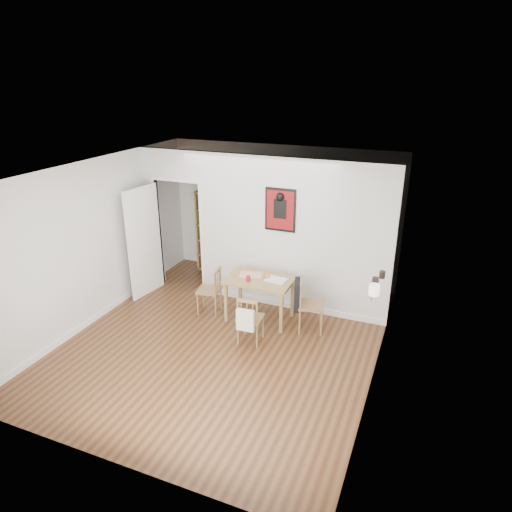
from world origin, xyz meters
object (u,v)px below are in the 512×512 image
at_px(red_glass, 248,279).
at_px(chair_left, 209,290).
at_px(ceramic_jar_a, 375,281).
at_px(dining_table, 260,284).
at_px(orange_fruit, 267,276).
at_px(chair_front, 250,318).
at_px(ceramic_jar_b, 382,275).
at_px(bookshelf, 215,233).
at_px(notebook, 276,280).
at_px(chair_right, 310,304).
at_px(fireplace, 374,324).
at_px(mantel_lamp, 374,291).

bearing_deg(red_glass, chair_left, 176.39).
bearing_deg(ceramic_jar_a, dining_table, 166.07).
relative_size(chair_left, orange_fruit, 10.05).
bearing_deg(orange_fruit, ceramic_jar_a, -17.23).
relative_size(chair_left, chair_front, 1.04).
height_order(ceramic_jar_a, ceramic_jar_b, ceramic_jar_a).
relative_size(bookshelf, notebook, 5.06).
relative_size(chair_front, notebook, 2.35).
bearing_deg(ceramic_jar_a, orange_fruit, 162.77).
xyz_separation_m(chair_left, orange_fruit, (0.98, 0.19, 0.36)).
bearing_deg(orange_fruit, notebook, -10.66).
height_order(chair_right, orange_fruit, chair_right).
height_order(dining_table, orange_fruit, orange_fruit).
height_order(dining_table, chair_left, chair_left).
relative_size(fireplace, ceramic_jar_a, 11.72).
bearing_deg(ceramic_jar_b, chair_front, -164.52).
distance_m(chair_left, mantel_lamp, 3.03).
relative_size(orange_fruit, ceramic_jar_a, 0.76).
relative_size(red_glass, notebook, 0.28).
relative_size(chair_left, chair_right, 0.93).
distance_m(notebook, mantel_lamp, 1.99).
bearing_deg(ceramic_jar_b, fireplace, -91.48).
distance_m(dining_table, ceramic_jar_b, 2.00).
relative_size(red_glass, mantel_lamp, 0.43).
bearing_deg(bookshelf, fireplace, -30.61).
xyz_separation_m(red_glass, ceramic_jar_b, (2.05, -0.05, 0.44)).
relative_size(chair_left, ceramic_jar_a, 7.59).
height_order(red_glass, notebook, red_glass).
xyz_separation_m(chair_right, ceramic_jar_a, (1.00, -0.43, 0.76)).
bearing_deg(ceramic_jar_b, bookshelf, 153.80).
bearing_deg(ceramic_jar_b, red_glass, 178.53).
height_order(chair_front, ceramic_jar_a, ceramic_jar_a).
bearing_deg(chair_left, bookshelf, 113.36).
xyz_separation_m(dining_table, ceramic_jar_b, (1.91, -0.20, 0.57)).
xyz_separation_m(chair_right, fireplace, (1.04, -0.52, 0.17)).
bearing_deg(mantel_lamp, bookshelf, 144.87).
bearing_deg(bookshelf, chair_front, -52.37).
distance_m(chair_left, chair_front, 1.17).
bearing_deg(red_glass, orange_fruit, 44.06).
bearing_deg(fireplace, ceramic_jar_a, 118.87).
bearing_deg(mantel_lamp, notebook, 148.93).
bearing_deg(ceramic_jar_a, notebook, 162.12).
bearing_deg(ceramic_jar_a, chair_front, -172.23).
relative_size(chair_left, fireplace, 0.65).
bearing_deg(chair_left, mantel_lamp, -16.64).
relative_size(chair_right, notebook, 2.62).
relative_size(chair_front, ceramic_jar_b, 7.49).
xyz_separation_m(dining_table, mantel_lamp, (1.90, -0.93, 0.65)).
bearing_deg(chair_right, fireplace, -26.28).
relative_size(dining_table, chair_left, 1.32).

